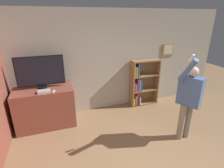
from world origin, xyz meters
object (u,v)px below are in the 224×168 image
object	(u,v)px
bookshelf	(142,84)
person	(189,97)
television	(40,72)
game_console	(44,91)

from	to	relation	value
bookshelf	person	world-z (taller)	person
television	person	xyz separation A→B (m)	(2.81, -1.59, -0.35)
television	bookshelf	bearing A→B (deg)	3.12
television	game_console	bearing A→B (deg)	-84.11
bookshelf	person	bearing A→B (deg)	-85.83
television	game_console	distance (m)	0.48
television	person	world-z (taller)	person
game_console	person	world-z (taller)	person
television	person	size ratio (longest dim) A/B	0.55
game_console	bookshelf	bearing A→B (deg)	9.82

